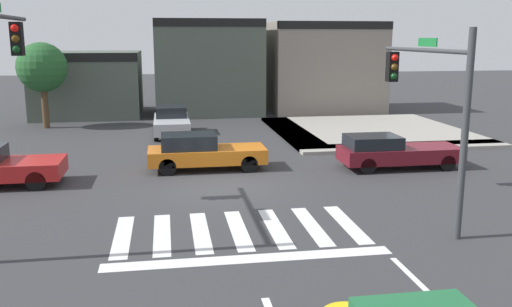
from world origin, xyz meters
The scene contains 9 objects.
ground_plane centered at (0.00, 0.00, 0.00)m, with size 120.00×120.00×0.00m, color #353538.
crosswalk_near centered at (0.00, -4.50, 0.00)m, with size 6.48×3.17×0.01m.
curb_corner_northeast centered at (8.49, 9.42, 0.07)m, with size 10.00×10.60×0.15m.
storefront_row centered at (2.09, 19.01, 2.79)m, with size 22.73×6.93×6.16m.
traffic_signal_southeast centered at (5.43, -3.94, 3.58)m, with size 0.32×5.20×5.28m.
car_orange centered at (-0.48, 2.53, 0.71)m, with size 4.50×1.72×1.41m.
car_maroon centered at (6.92, 1.55, 0.67)m, with size 4.69×1.74×1.33m.
car_silver centered at (-1.54, 10.57, 0.74)m, with size 1.79×4.48×1.47m.
roadside_tree centered at (-8.50, 14.00, 3.37)m, with size 2.75×2.75×4.77m.
Camera 1 is at (-1.81, -18.43, 5.05)m, focal length 38.85 mm.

